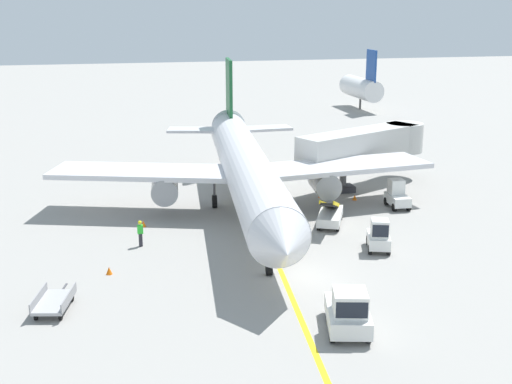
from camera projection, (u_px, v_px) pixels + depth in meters
name	position (u px, v px, depth m)	size (l,w,h in m)	color
ground_plane	(297.00, 277.00, 37.39)	(300.00, 300.00, 0.00)	gray
taxi_line_yellow	(271.00, 247.00, 42.03)	(0.30, 80.00, 0.01)	yellow
airliner	(246.00, 167.00, 48.20)	(28.45, 35.34, 10.10)	silver
jet_bridge	(370.00, 144.00, 55.52)	(12.73, 7.79, 4.85)	beige
pushback_tug	(348.00, 312.00, 30.84)	(2.75, 3.96, 2.20)	silver
baggage_tug_near_wing	(397.00, 195.00, 50.07)	(1.47, 2.48, 2.10)	silver
baggage_tug_by_cargo_door	(379.00, 236.00, 41.13)	(1.99, 2.69, 2.10)	silver
belt_loader_forward_hold	(330.00, 214.00, 46.02)	(3.22, 5.07, 2.59)	silver
baggage_cart_loaded	(54.00, 302.00, 33.13)	(2.14, 3.84, 0.94)	#A5A5A8
ground_crew_marshaller	(140.00, 233.00, 41.88)	(0.36, 0.24, 1.70)	#26262D
safety_cone_nose_left	(355.00, 197.00, 52.10)	(0.36, 0.36, 0.44)	orange
safety_cone_nose_right	(109.00, 271.00, 37.66)	(0.36, 0.36, 0.44)	orange
safety_cone_wingtip_left	(320.00, 195.00, 52.82)	(0.36, 0.36, 0.44)	orange
safety_cone_wingtip_right	(143.00, 224.00, 45.79)	(0.36, 0.36, 0.44)	orange
distant_aircraft_far_left	(361.00, 87.00, 97.10)	(3.00, 10.10, 8.80)	silver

